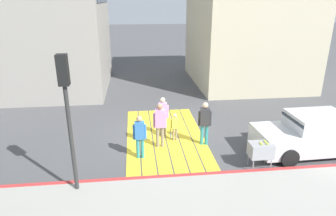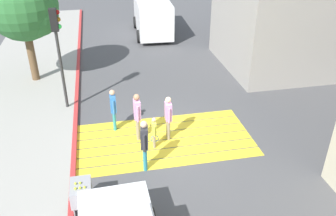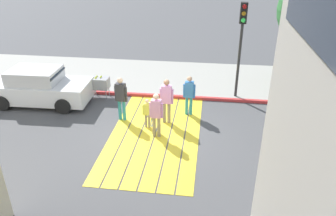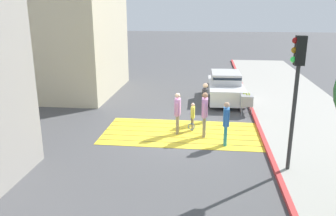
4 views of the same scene
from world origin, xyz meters
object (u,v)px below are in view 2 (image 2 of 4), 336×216
at_px(tennis_ball_cart, 81,192).
at_px(pedestrian_adult_lead, 137,113).
at_px(van_down_street, 152,15).
at_px(pedestrian_teen_behind, 144,142).
at_px(street_tree, 24,7).
at_px(traffic_light_corner, 58,40).
at_px(pedestrian_adult_side, 168,115).
at_px(pedestrian_adult_trailing, 113,107).
at_px(pedestrian_child_with_racket, 154,131).

height_order(tennis_ball_cart, pedestrian_adult_lead, pedestrian_adult_lead).
height_order(van_down_street, pedestrian_teen_behind, van_down_street).
distance_m(street_tree, pedestrian_adult_lead, 7.70).
xyz_separation_m(traffic_light_corner, pedestrian_adult_lead, (2.64, -2.80, -1.97)).
bearing_deg(pedestrian_adult_side, van_down_street, 83.28).
bearing_deg(pedestrian_adult_lead, pedestrian_adult_side, -11.32).
distance_m(traffic_light_corner, pedestrian_adult_side, 5.21).
distance_m(van_down_street, pedestrian_adult_trailing, 12.02).
distance_m(pedestrian_adult_trailing, pedestrian_teen_behind, 2.72).
relative_size(van_down_street, tennis_ball_cart, 5.20).
bearing_deg(pedestrian_teen_behind, street_tree, 118.57).
relative_size(street_tree, pedestrian_adult_trailing, 3.16).
bearing_deg(traffic_light_corner, pedestrian_adult_trailing, -47.22).
distance_m(van_down_street, street_tree, 9.62).
distance_m(street_tree, pedestrian_adult_side, 8.52).
bearing_deg(van_down_street, pedestrian_adult_trailing, -106.29).
bearing_deg(tennis_ball_cart, pedestrian_adult_lead, 59.36).
relative_size(van_down_street, pedestrian_teen_behind, 2.93).
distance_m(street_tree, pedestrian_teen_behind, 9.15).
xyz_separation_m(pedestrian_adult_lead, pedestrian_child_with_racket, (0.50, -0.65, -0.39)).
relative_size(pedestrian_adult_lead, pedestrian_adult_side, 1.06).
xyz_separation_m(tennis_ball_cart, pedestrian_adult_trailing, (1.16, 4.12, 0.28)).
bearing_deg(pedestrian_adult_side, traffic_light_corner, 141.07).
relative_size(street_tree, tennis_ball_cart, 5.23).
relative_size(street_tree, pedestrian_adult_side, 3.10).
height_order(van_down_street, pedestrian_adult_side, van_down_street).
bearing_deg(street_tree, tennis_ball_cart, -76.44).
bearing_deg(pedestrian_child_with_racket, tennis_ball_cart, -132.75).
bearing_deg(pedestrian_teen_behind, tennis_ball_cart, -142.22).
distance_m(tennis_ball_cart, pedestrian_adult_side, 4.36).
height_order(pedestrian_adult_lead, pedestrian_adult_side, pedestrian_adult_lead).
bearing_deg(van_down_street, pedestrian_child_with_racket, -99.07).
bearing_deg(tennis_ball_cart, traffic_light_corner, 96.34).
distance_m(street_tree, tennis_ball_cart, 9.94).
distance_m(pedestrian_adult_lead, pedestrian_teen_behind, 1.79).
distance_m(van_down_street, pedestrian_teen_behind, 14.36).
xyz_separation_m(street_tree, pedestrian_teen_behind, (4.20, -7.71, -2.58)).
distance_m(street_tree, pedestrian_adult_trailing, 6.68).
height_order(pedestrian_adult_trailing, pedestrian_adult_side, pedestrian_adult_side).
xyz_separation_m(pedestrian_adult_trailing, pedestrian_teen_behind, (0.81, -2.59, 0.07)).
bearing_deg(tennis_ball_cart, pedestrian_adult_trailing, 74.25).
relative_size(tennis_ball_cart, pedestrian_child_with_racket, 0.84).
height_order(van_down_street, pedestrian_adult_trailing, van_down_street).
bearing_deg(van_down_street, pedestrian_adult_side, -96.72).
relative_size(traffic_light_corner, pedestrian_teen_behind, 2.34).
bearing_deg(street_tree, pedestrian_adult_side, -49.30).
relative_size(pedestrian_adult_side, pedestrian_child_with_racket, 1.42).
distance_m(pedestrian_adult_trailing, pedestrian_adult_side, 2.15).
height_order(street_tree, pedestrian_child_with_racket, street_tree).
distance_m(pedestrian_adult_side, pedestrian_teen_behind, 1.91).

